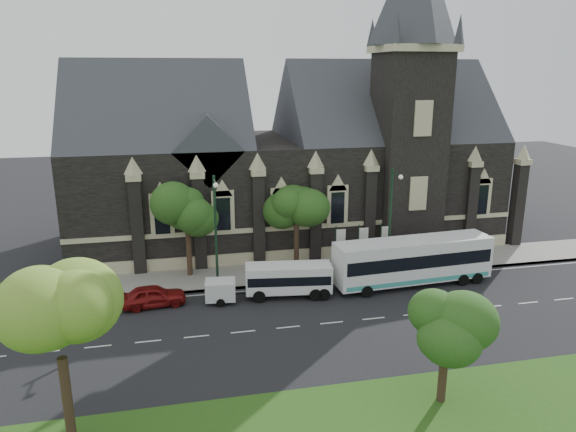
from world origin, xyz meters
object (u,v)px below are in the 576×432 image
object	(u,v)px
box_trailer	(220,290)
street_lamp_near	(391,216)
street_lamp_mid	(216,227)
car_far_red	(153,296)
tree_park_east	(449,317)
banner_flag_right	(384,241)
tour_coach	(413,260)
shuttle_bus	(289,278)
sedan	(78,299)
banner_flag_center	(362,243)
banner_flag_left	(339,244)
tree_walk_left	(189,208)
tree_park_near	(63,313)
tree_walk_right	(298,202)

from	to	relation	value
box_trailer	street_lamp_near	bearing A→B (deg)	15.14
street_lamp_mid	car_far_red	size ratio (longest dim) A/B	1.96
tree_park_east	box_trailer	bearing A→B (deg)	125.54
street_lamp_near	banner_flag_right	distance (m)	3.34
tree_park_east	banner_flag_right	world-z (taller)	tree_park_east
tour_coach	shuttle_bus	bearing A→B (deg)	177.03
street_lamp_mid	car_far_red	xyz separation A→B (m)	(-4.79, -1.81, -4.33)
banner_flag_right	sedan	world-z (taller)	banner_flag_right
street_lamp_mid	banner_flag_center	xyz separation A→B (m)	(12.29, 1.91, -2.73)
box_trailer	sedan	xyz separation A→B (m)	(-10.01, 0.91, -0.15)
tree_park_east	banner_flag_left	bearing A→B (deg)	89.65
tree_walk_left	street_lamp_near	xyz separation A→B (m)	(15.80, -3.61, -0.62)
banner_flag_right	tour_coach	world-z (taller)	banner_flag_right
tree_park_near	tour_coach	bearing A→B (deg)	31.14
tree_walk_left	banner_flag_left	bearing A→B (deg)	-8.02
banner_flag_center	box_trailer	distance (m)	13.02
tour_coach	tree_park_near	bearing A→B (deg)	-152.61
tree_walk_left	banner_flag_center	size ratio (longest dim) A/B	1.91
tour_coach	car_far_red	size ratio (longest dim) A/B	2.80
tour_coach	box_trailer	xyz separation A→B (m)	(-15.15, -0.17, -1.06)
tree_park_east	street_lamp_mid	size ratio (longest dim) A/B	0.70
car_far_red	tour_coach	bearing A→B (deg)	-95.85
tour_coach	sedan	xyz separation A→B (m)	(-25.15, 0.75, -1.22)
tree_park_near	tree_walk_left	xyz separation A→B (m)	(5.97, 19.47, -0.68)
box_trailer	sedan	world-z (taller)	box_trailer
tree_walk_left	banner_flag_right	distance (m)	16.52
tree_park_east	tree_walk_left	size ratio (longest dim) A/B	0.82
car_far_red	box_trailer	bearing A→B (deg)	-99.69
banner_flag_left	sedan	xyz separation A→B (m)	(-20.29, -3.17, -1.59)
street_lamp_near	shuttle_bus	distance (m)	9.84
banner_flag_center	street_lamp_mid	bearing A→B (deg)	-171.18
tree_park_east	shuttle_bus	world-z (taller)	tree_park_east
tree_park_near	street_lamp_near	bearing A→B (deg)	36.08
tree_walk_right	tour_coach	distance (m)	10.45
tree_walk_left	shuttle_bus	xyz separation A→B (m)	(6.93, -5.76, -4.30)
street_lamp_near	sedan	world-z (taller)	street_lamp_near
shuttle_bus	box_trailer	world-z (taller)	shuttle_bus
street_lamp_near	banner_flag_center	bearing A→B (deg)	131.93
tree_walk_right	tour_coach	bearing A→B (deg)	-35.35
street_lamp_near	banner_flag_center	xyz separation A→B (m)	(-1.71, 1.91, -2.73)
tree_walk_left	box_trailer	world-z (taller)	tree_walk_left
street_lamp_near	box_trailer	world-z (taller)	street_lamp_near
tree_park_east	tree_park_near	bearing A→B (deg)	178.23
box_trailer	car_far_red	bearing A→B (deg)	-178.15
sedan	tour_coach	bearing A→B (deg)	-87.27
box_trailer	car_far_red	world-z (taller)	box_trailer
sedan	tree_park_east	bearing A→B (deg)	-122.47
sedan	banner_flag_center	bearing A→B (deg)	-77.46
street_lamp_mid	sedan	size ratio (longest dim) A/B	1.86
tree_walk_left	tree_walk_right	bearing A→B (deg)	0.06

